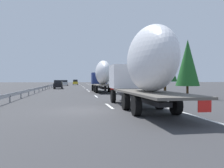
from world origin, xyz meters
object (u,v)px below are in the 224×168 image
truck_lead (102,75)px  car_yellow_coupe (75,82)px  truck_trailing (144,67)px  car_silver_hatch (65,83)px  car_black_suv (58,84)px  road_sign (108,79)px

truck_lead → car_yellow_coupe: (53.15, 3.66, -1.64)m
truck_trailing → car_silver_hatch: 62.52m
truck_lead → truck_trailing: size_ratio=0.94×
car_silver_hatch → car_yellow_coupe: bearing=-16.1°
car_silver_hatch → car_black_suv: size_ratio=1.10×
car_silver_hatch → car_yellow_coupe: 12.39m
truck_trailing → truck_lead: bearing=-0.0°
car_yellow_coupe → road_sign: (-38.10, -6.76, 1.07)m
car_black_suv → car_yellow_coupe: car_yellow_coupe is taller
truck_lead → car_black_suv: (14.66, 7.49, -1.70)m
truck_lead → truck_trailing: (-20.84, 0.00, 0.08)m
car_silver_hatch → car_yellow_coupe: size_ratio=0.99×
car_silver_hatch → road_sign: road_sign is taller
car_silver_hatch → car_black_suv: bearing=179.2°
car_silver_hatch → truck_trailing: bearing=-173.5°
car_silver_hatch → car_yellow_coupe: car_yellow_coupe is taller
car_yellow_coupe → road_sign: 38.71m
truck_lead → car_yellow_coupe: truck_lead is taller
truck_lead → car_black_suv: 16.55m
truck_trailing → car_silver_hatch: size_ratio=2.82×
car_black_suv → road_sign: (0.39, -10.59, 1.12)m
truck_trailing → car_black_suv: (35.51, 7.49, -1.78)m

